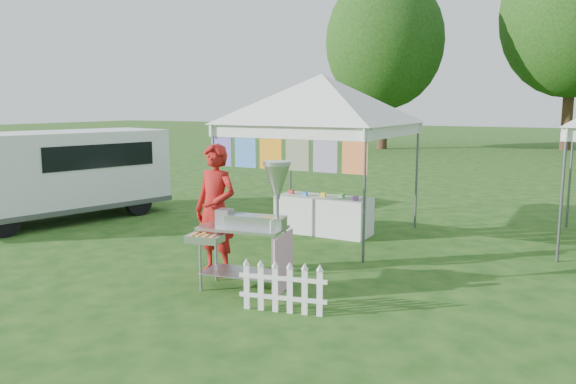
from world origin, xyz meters
The scene contains 9 objects.
ground centered at (0.00, 0.00, 0.00)m, with size 120.00×120.00×0.00m, color #184213.
canopy_main centered at (0.00, 3.49, 2.99)m, with size 4.24×4.24×3.45m.
tree_left centered at (-6.00, 24.00, 5.83)m, with size 6.40×6.40×9.53m.
tree_mid centered at (3.00, 28.00, 7.14)m, with size 7.60×7.60×11.52m.
donut_cart centered at (0.67, 0.12, 1.02)m, with size 1.26×1.04×1.73m.
vendor centered at (-0.23, 0.49, 0.95)m, with size 0.69×0.45×1.89m, color maroon.
cargo_van centered at (-5.46, 2.15, 1.01)m, with size 2.87×4.83×1.88m.
picket_fence centered at (1.37, -0.39, 0.29)m, with size 1.06×0.26×0.56m.
display_table centered at (0.01, 3.62, 0.36)m, with size 1.80×0.70×0.71m, color white.
Camera 1 is at (4.49, -5.94, 2.45)m, focal length 35.00 mm.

